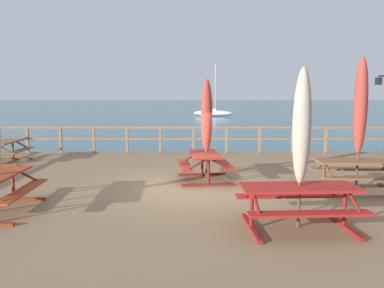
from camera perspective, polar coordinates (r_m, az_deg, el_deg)
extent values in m
plane|color=#2D5B6B|center=(9.90, 0.03, -9.97)|extent=(600.00, 600.00, 0.00)
cube|color=#846647|center=(9.82, 0.03, -8.26)|extent=(16.89, 12.25, 0.61)
cube|color=brown|center=(15.49, -0.09, 2.54)|extent=(16.59, 0.09, 0.08)
cube|color=brown|center=(15.54, -0.09, 0.81)|extent=(16.59, 0.07, 0.06)
cube|color=brown|center=(16.99, -24.10, 0.55)|extent=(0.10, 0.10, 1.05)
cube|color=brown|center=(16.48, -19.70, 0.57)|extent=(0.10, 0.10, 1.05)
cube|color=brown|center=(16.07, -15.04, 0.59)|extent=(0.10, 0.10, 1.05)
cube|color=brown|center=(15.78, -10.18, 0.60)|extent=(0.10, 0.10, 1.05)
cube|color=brown|center=(15.60, -5.17, 0.61)|extent=(0.10, 0.10, 1.05)
cube|color=brown|center=(15.54, -0.09, 0.61)|extent=(0.10, 0.10, 1.05)
cube|color=brown|center=(15.61, 4.99, 0.61)|extent=(0.10, 0.10, 1.05)
cube|color=brown|center=(15.79, 9.99, 0.61)|extent=(0.10, 0.10, 1.05)
cube|color=brown|center=(16.10, 14.84, 0.60)|extent=(0.10, 0.10, 1.05)
cube|color=brown|center=(16.51, 19.47, 0.59)|extent=(0.10, 0.10, 1.05)
cube|color=brown|center=(17.03, 23.86, 0.57)|extent=(0.10, 0.10, 1.05)
cube|color=#993819|center=(8.30, -24.63, -6.52)|extent=(0.37, 2.05, 0.04)
cube|color=maroon|center=(9.36, -25.79, -7.65)|extent=(1.40, 0.14, 0.06)
cylinder|color=maroon|center=(9.28, -25.91, -5.62)|extent=(0.07, 0.07, 0.74)
cylinder|color=maroon|center=(9.13, -24.36, -4.33)|extent=(0.63, 0.08, 0.37)
cube|color=maroon|center=(10.32, 1.75, -1.56)|extent=(0.92, 1.76, 0.05)
cube|color=maroon|center=(10.46, 4.79, -3.13)|extent=(0.45, 1.71, 0.04)
cube|color=maroon|center=(10.31, -1.34, -3.26)|extent=(0.45, 1.71, 0.04)
cube|color=maroon|center=(9.81, 2.26, -6.25)|extent=(1.40, 0.22, 0.06)
cylinder|color=maroon|center=(9.74, 2.27, -4.31)|extent=(0.07, 0.07, 0.74)
cylinder|color=maroon|center=(9.74, 3.91, -3.00)|extent=(0.63, 0.12, 0.37)
cylinder|color=maroon|center=(9.66, 0.63, -3.07)|extent=(0.63, 0.12, 0.37)
cube|color=maroon|center=(11.10, 1.28, -4.66)|extent=(1.40, 0.22, 0.06)
cylinder|color=maroon|center=(11.03, 1.28, -2.93)|extent=(0.07, 0.07, 0.74)
cylinder|color=maroon|center=(11.04, 2.73, -1.78)|extent=(0.63, 0.12, 0.37)
cylinder|color=maroon|center=(10.97, -0.17, -1.83)|extent=(0.63, 0.12, 0.37)
cube|color=brown|center=(10.04, 23.81, -2.43)|extent=(2.04, 0.85, 0.05)
cube|color=brown|center=(9.59, 24.94, -4.75)|extent=(2.02, 0.37, 0.04)
cube|color=brown|center=(10.61, 22.63, -3.53)|extent=(2.02, 0.37, 0.04)
cube|color=brown|center=(9.91, 19.13, -6.52)|extent=(0.14, 1.40, 0.06)
cylinder|color=brown|center=(9.84, 19.21, -4.60)|extent=(0.07, 0.07, 0.74)
cylinder|color=brown|center=(9.53, 19.75, -3.64)|extent=(0.08, 0.63, 0.37)
cylinder|color=brown|center=(10.06, 18.80, -3.05)|extent=(0.08, 0.63, 0.37)
cube|color=maroon|center=(6.85, 15.77, -6.37)|extent=(2.07, 0.88, 0.05)
cube|color=maroon|center=(6.42, 17.35, -10.12)|extent=(2.04, 0.40, 0.04)
cube|color=maroon|center=(7.43, 14.26, -7.63)|extent=(2.04, 0.40, 0.04)
cube|color=maroon|center=(6.82, 8.77, -12.44)|extent=(0.16, 1.40, 0.06)
cylinder|color=maroon|center=(6.72, 8.82, -9.71)|extent=(0.07, 0.07, 0.74)
cylinder|color=maroon|center=(6.39, 9.41, -8.55)|extent=(0.09, 0.63, 0.37)
cylinder|color=maroon|center=(6.92, 8.36, -7.30)|extent=(0.09, 0.63, 0.37)
cube|color=maroon|center=(7.35, 21.85, -11.43)|extent=(0.16, 1.40, 0.06)
cylinder|color=maroon|center=(7.26, 21.98, -8.88)|extent=(0.07, 0.07, 0.74)
cylinder|color=maroon|center=(6.96, 23.07, -7.74)|extent=(0.09, 0.63, 0.37)
cylinder|color=maroon|center=(7.44, 21.13, -6.68)|extent=(0.09, 0.63, 0.37)
cube|color=brown|center=(14.68, -27.05, 0.27)|extent=(0.80, 1.67, 0.05)
cube|color=brown|center=(14.49, -24.98, -0.89)|extent=(0.32, 1.66, 0.04)
cylinder|color=brown|center=(14.00, -27.11, -0.65)|extent=(0.63, 0.07, 0.37)
cube|color=brown|center=(15.36, -25.87, -2.06)|extent=(1.40, 0.11, 0.06)
cylinder|color=brown|center=(15.31, -25.94, -0.81)|extent=(0.07, 0.07, 0.74)
cylinder|color=brown|center=(15.17, -25.02, 0.02)|extent=(0.63, 0.07, 0.37)
cylinder|color=brown|center=(15.40, -26.94, 0.01)|extent=(0.63, 0.07, 0.37)
cylinder|color=#4C3828|center=(10.29, 1.97, 1.68)|extent=(0.06, 0.06, 2.65)
ellipsoid|color=#A33328|center=(10.26, 1.98, 4.29)|extent=(0.32, 0.32, 2.01)
cylinder|color=maroon|center=(10.27, 1.97, 3.45)|extent=(0.21, 0.21, 0.05)
cone|color=#4C3828|center=(10.25, 2.00, 9.46)|extent=(0.10, 0.10, 0.14)
cylinder|color=#4C3828|center=(10.02, 23.91, 2.21)|extent=(0.06, 0.06, 3.10)
ellipsoid|color=#A33328|center=(9.99, 24.07, 5.35)|extent=(0.32, 0.32, 2.36)
cylinder|color=maroon|center=(9.99, 24.02, 4.34)|extent=(0.21, 0.21, 0.05)
cone|color=#4C3828|center=(10.02, 24.40, 11.47)|extent=(0.10, 0.10, 0.14)
cylinder|color=#4C3828|center=(6.80, 16.00, -1.34)|extent=(0.06, 0.06, 2.68)
ellipsoid|color=tan|center=(6.75, 16.14, 2.64)|extent=(0.32, 0.32, 2.03)
cylinder|color=#685B4C|center=(6.76, 16.10, 1.35)|extent=(0.21, 0.21, 0.05)
cone|color=#4C3828|center=(6.74, 16.43, 10.58)|extent=(0.10, 0.10, 0.14)
cylinder|color=black|center=(16.63, 27.04, 9.22)|extent=(0.54, 0.23, 0.06)
cube|color=black|center=(16.43, 26.32, 8.60)|extent=(0.20, 0.20, 0.28)
sphere|color=#F4E08C|center=(16.43, 26.32, 8.60)|extent=(0.14, 0.14, 0.14)
ellipsoid|color=silver|center=(56.64, 2.97, 4.72)|extent=(6.23, 3.18, 0.90)
cube|color=silver|center=(56.68, 2.68, 5.23)|extent=(2.02, 1.52, 0.36)
cylinder|color=silver|center=(56.54, 3.30, 8.54)|extent=(0.10, 0.10, 7.00)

